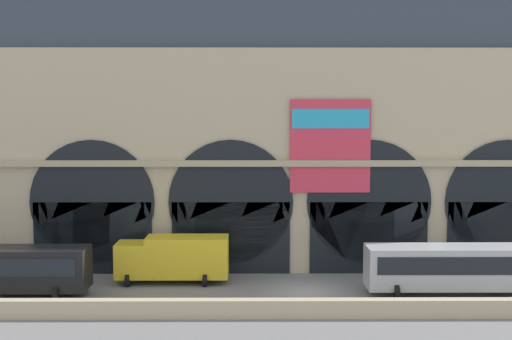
# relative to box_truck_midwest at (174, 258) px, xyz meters

# --- Properties ---
(ground_plane) EXTENTS (200.00, 200.00, 0.00)m
(ground_plane) POSITION_rel_box_truck_midwest_xyz_m (8.63, -2.52, -1.70)
(ground_plane) COLOR slate
(quay_parapet_wall) EXTENTS (90.00, 0.70, 1.04)m
(quay_parapet_wall) POSITION_rel_box_truck_midwest_xyz_m (8.63, -7.60, -1.18)
(quay_parapet_wall) COLOR #BCAD8C
(quay_parapet_wall) RESTS_ON ground
(station_building) EXTENTS (50.74, 5.99, 20.05)m
(station_building) POSITION_rel_box_truck_midwest_xyz_m (8.65, 5.27, 8.05)
(station_building) COLOR #BCAD8C
(station_building) RESTS_ON ground
(box_truck_midwest) EXTENTS (7.50, 2.91, 3.12)m
(box_truck_midwest) POSITION_rel_box_truck_midwest_xyz_m (0.00, 0.00, 0.00)
(box_truck_midwest) COLOR gold
(box_truck_midwest) RESTS_ON ground
(bus_mideast) EXTENTS (11.00, 3.25, 3.10)m
(bus_mideast) POSITION_rel_box_truck_midwest_xyz_m (17.92, -3.15, 0.08)
(bus_mideast) COLOR #ADB2B7
(bus_mideast) RESTS_ON ground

